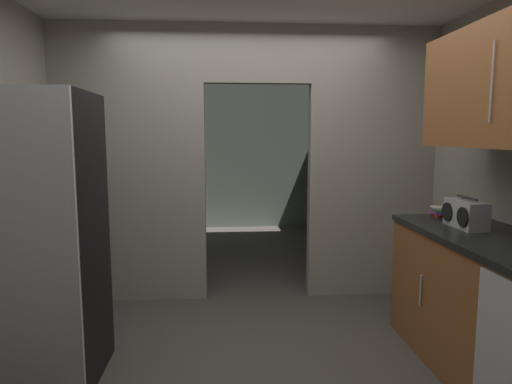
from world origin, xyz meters
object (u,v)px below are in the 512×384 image
object	(u,v)px
refrigerator	(37,240)
boombox	(466,214)
book_stack	(440,212)
dishwasher	(510,372)

from	to	relation	value
refrigerator	boombox	bearing A→B (deg)	1.97
boombox	book_stack	size ratio (longest dim) A/B	2.06
dishwasher	boombox	bearing A→B (deg)	73.23
refrigerator	boombox	world-z (taller)	refrigerator
refrigerator	dishwasher	size ratio (longest dim) A/B	2.10
boombox	dishwasher	bearing A→B (deg)	-106.77
dishwasher	book_stack	size ratio (longest dim) A/B	5.25
boombox	refrigerator	bearing A→B (deg)	-178.03
refrigerator	dishwasher	world-z (taller)	refrigerator
refrigerator	dishwasher	xyz separation A→B (m)	(2.54, -0.90, -0.48)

